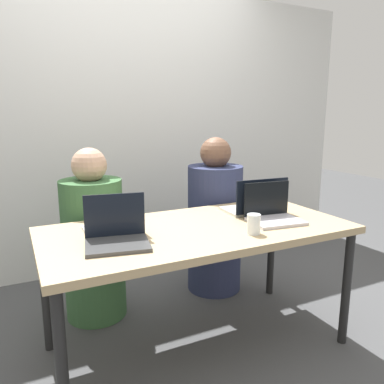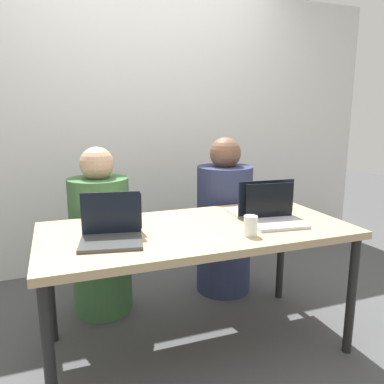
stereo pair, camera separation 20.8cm
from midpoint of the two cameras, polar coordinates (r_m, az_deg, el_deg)
ground_plane at (r=2.37m, az=-1.80°, el=-22.33°), size 12.00×12.00×0.00m
back_wall at (r=3.29m, az=-12.17°, el=9.03°), size 4.50×0.10×2.37m
desk at (r=2.07m, az=-1.92°, el=-6.99°), size 1.67×0.79×0.72m
person_on_left at (r=2.57m, az=-17.05°, el=-7.57°), size 0.41×0.41×1.13m
person_on_right at (r=2.83m, az=1.38°, el=-4.85°), size 0.43×0.43×1.17m
laptop_back_right at (r=2.35m, az=7.15°, el=-1.96°), size 0.37×0.27×0.22m
laptop_back_left at (r=2.01m, az=-14.78°, el=-4.83°), size 0.29×0.24×0.20m
laptop_front_left at (r=1.83m, az=-14.67°, el=-6.25°), size 0.33×0.29×0.23m
laptop_front_right at (r=2.18m, az=9.52°, el=-3.21°), size 0.31×0.27×0.22m
water_glass_right at (r=1.93m, az=6.35°, el=-5.12°), size 0.07×0.07×0.10m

